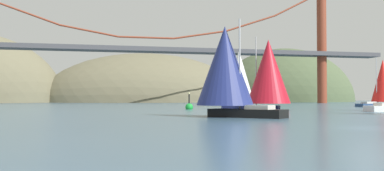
# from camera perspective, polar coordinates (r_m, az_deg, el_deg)

# --- Properties ---
(ground_plane) EXTENTS (360.00, 360.00, 0.00)m
(ground_plane) POSITION_cam_1_polar(r_m,az_deg,el_deg) (25.64, 22.32, -5.28)
(ground_plane) COLOR #426075
(headland_center) EXTENTS (74.57, 44.00, 35.34)m
(headland_center) POSITION_cam_1_polar(r_m,az_deg,el_deg) (157.06, -6.14, -2.19)
(headland_center) COLOR #6B664C
(headland_center) RESTS_ON ground_plane
(headland_right) EXTENTS (55.08, 44.00, 41.83)m
(headland_right) POSITION_cam_1_polar(r_m,az_deg,el_deg) (172.87, 12.27, -2.11)
(headland_right) COLOR #4C5B3D
(headland_right) RESTS_ON ground_plane
(suspension_bridge) EXTENTS (141.53, 6.00, 33.50)m
(suspension_bridge) POSITION_cam_1_polar(r_m,az_deg,el_deg) (117.54, -6.06, 5.14)
(suspension_bridge) COLOR brown
(suspension_bridge) RESTS_ON ground_plane
(sailboat_red_spinnaker) EXTENTS (8.38, 4.85, 8.88)m
(sailboat_red_spinnaker) POSITION_cam_1_polar(r_m,az_deg,el_deg) (86.13, 23.94, 0.40)
(sailboat_red_spinnaker) COLOR navy
(sailboat_red_spinnaker) RESTS_ON ground_plane
(sailboat_navy_sail) EXTENTS (7.94, 8.28, 8.46)m
(sailboat_navy_sail) POSITION_cam_1_polar(r_m,az_deg,el_deg) (37.71, 4.56, 2.30)
(sailboat_navy_sail) COLOR black
(sailboat_navy_sail) RESTS_ON ground_plane
(sailboat_crimson_sail) EXTENTS (10.12, 8.69, 10.19)m
(sailboat_crimson_sail) POSITION_cam_1_polar(r_m,az_deg,el_deg) (60.21, 10.04, 1.70)
(sailboat_crimson_sail) COLOR #191E4C
(sailboat_crimson_sail) RESTS_ON ground_plane
(sailboat_white_mainsail) EXTENTS (6.97, 10.23, 10.63)m
(sailboat_white_mainsail) POSITION_cam_1_polar(r_m,az_deg,el_deg) (76.66, 6.26, 1.08)
(sailboat_white_mainsail) COLOR black
(sailboat_white_mainsail) RESTS_ON ground_plane
(channel_buoy) EXTENTS (1.10, 1.10, 2.64)m
(channel_buoy) POSITION_cam_1_polar(r_m,az_deg,el_deg) (61.11, -0.38, -2.83)
(channel_buoy) COLOR green
(channel_buoy) RESTS_ON ground_plane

